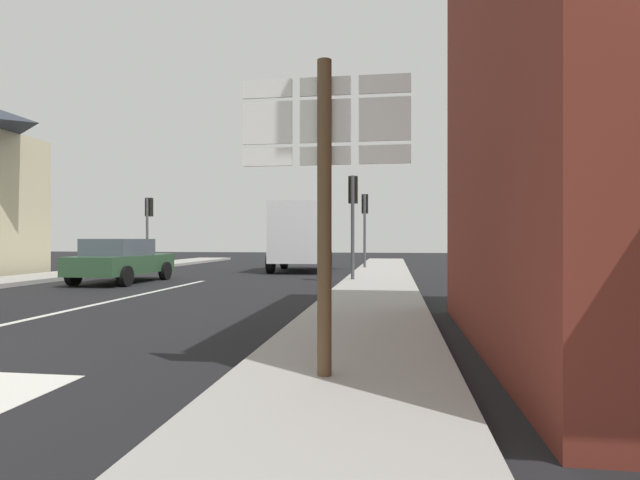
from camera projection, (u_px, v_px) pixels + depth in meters
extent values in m
plane|color=black|center=(179.00, 286.00, 15.66)|extent=(80.00, 80.00, 0.00)
cube|color=#9E9B96|center=(374.00, 294.00, 12.81)|extent=(2.28, 44.00, 0.14)
cube|color=silver|center=(106.00, 302.00, 11.70)|extent=(0.16, 12.00, 0.01)
cube|color=#2D5133|center=(123.00, 264.00, 17.07)|extent=(1.78, 4.21, 0.60)
cube|color=#47515B|center=(119.00, 247.00, 16.82)|extent=(1.57, 2.11, 0.55)
cylinder|color=black|center=(120.00, 270.00, 18.54)|extent=(0.22, 0.64, 0.64)
cylinder|color=black|center=(165.00, 271.00, 18.27)|extent=(0.22, 0.64, 0.64)
cylinder|color=black|center=(73.00, 276.00, 15.87)|extent=(0.22, 0.64, 0.64)
cylinder|color=black|center=(126.00, 276.00, 15.60)|extent=(0.22, 0.64, 0.64)
cube|color=silver|center=(299.00, 233.00, 22.50)|extent=(2.35, 3.79, 2.60)
cube|color=silver|center=(306.00, 239.00, 24.99)|extent=(2.14, 1.39, 2.00)
cube|color=#47515B|center=(307.00, 223.00, 25.04)|extent=(1.76, 0.17, 0.70)
cylinder|color=black|center=(284.00, 260.00, 25.05)|extent=(0.32, 0.91, 0.90)
cylinder|color=black|center=(329.00, 260.00, 24.83)|extent=(0.32, 0.91, 0.90)
cylinder|color=black|center=(271.00, 263.00, 21.67)|extent=(0.32, 0.91, 0.90)
cylinder|color=black|center=(322.00, 263.00, 21.45)|extent=(0.32, 0.91, 0.90)
cylinder|color=brown|center=(324.00, 225.00, 4.92)|extent=(0.14, 0.14, 3.20)
cube|color=white|center=(267.00, 89.00, 5.05)|extent=(0.50, 0.03, 0.18)
cube|color=black|center=(268.00, 89.00, 5.07)|extent=(0.43, 0.01, 0.13)
cube|color=white|center=(267.00, 123.00, 5.06)|extent=(0.50, 0.03, 0.42)
cube|color=black|center=(268.00, 123.00, 5.07)|extent=(0.43, 0.01, 0.32)
cube|color=white|center=(268.00, 157.00, 5.06)|extent=(0.50, 0.03, 0.18)
cube|color=black|center=(268.00, 157.00, 5.07)|extent=(0.43, 0.01, 0.13)
cube|color=white|center=(325.00, 86.00, 4.97)|extent=(0.50, 0.03, 0.18)
cube|color=black|center=(325.00, 87.00, 4.99)|extent=(0.43, 0.01, 0.13)
cube|color=white|center=(325.00, 121.00, 4.97)|extent=(0.50, 0.03, 0.42)
cube|color=black|center=(325.00, 121.00, 4.99)|extent=(0.43, 0.01, 0.32)
cube|color=white|center=(325.00, 156.00, 4.97)|extent=(0.50, 0.03, 0.18)
cube|color=black|center=(325.00, 156.00, 4.99)|extent=(0.43, 0.01, 0.13)
cube|color=white|center=(385.00, 84.00, 4.89)|extent=(0.50, 0.03, 0.18)
cube|color=black|center=(385.00, 84.00, 4.91)|extent=(0.43, 0.01, 0.13)
cube|color=white|center=(385.00, 119.00, 4.89)|extent=(0.50, 0.03, 0.42)
cube|color=black|center=(385.00, 120.00, 4.91)|extent=(0.43, 0.01, 0.32)
cube|color=white|center=(385.00, 154.00, 4.89)|extent=(0.50, 0.03, 0.18)
cube|color=black|center=(385.00, 155.00, 4.91)|extent=(0.43, 0.01, 0.13)
cylinder|color=#47474C|center=(353.00, 230.00, 16.71)|extent=(0.12, 0.12, 3.55)
cube|color=black|center=(353.00, 190.00, 16.91)|extent=(0.30, 0.28, 0.90)
sphere|color=#360303|center=(353.00, 182.00, 17.05)|extent=(0.18, 0.18, 0.18)
sphere|color=orange|center=(353.00, 191.00, 17.05)|extent=(0.18, 0.18, 0.18)
sphere|color=black|center=(353.00, 199.00, 17.05)|extent=(0.18, 0.18, 0.18)
cylinder|color=#47474C|center=(365.00, 232.00, 23.75)|extent=(0.12, 0.12, 3.57)
cube|color=black|center=(365.00, 204.00, 23.95)|extent=(0.30, 0.28, 0.90)
sphere|color=#360303|center=(365.00, 198.00, 24.09)|extent=(0.18, 0.18, 0.18)
sphere|color=orange|center=(365.00, 204.00, 24.09)|extent=(0.18, 0.18, 0.18)
sphere|color=black|center=(365.00, 210.00, 24.09)|extent=(0.18, 0.18, 0.18)
cylinder|color=#47474C|center=(147.00, 233.00, 24.52)|extent=(0.12, 0.12, 3.47)
cube|color=black|center=(149.00, 207.00, 24.72)|extent=(0.30, 0.28, 0.90)
sphere|color=#360303|center=(150.00, 202.00, 24.85)|extent=(0.18, 0.18, 0.18)
sphere|color=orange|center=(150.00, 208.00, 24.86)|extent=(0.18, 0.18, 0.18)
sphere|color=black|center=(150.00, 213.00, 24.86)|extent=(0.18, 0.18, 0.18)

